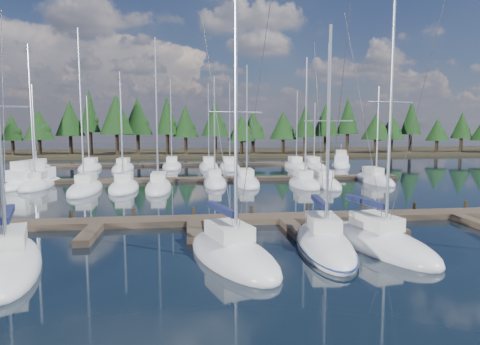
{
  "coord_description": "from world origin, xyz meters",
  "views": [
    {
      "loc": [
        -0.34,
        -9.8,
        6.39
      ],
      "look_at": [
        3.57,
        22.0,
        2.91
      ],
      "focal_mm": 32.0,
      "sensor_mm": 36.0,
      "label": 1
    }
  ],
  "objects": [
    {
      "name": "back_sailboat_rows",
      "position": [
        -0.44,
        44.88,
        0.26
      ],
      "size": [
        47.36,
        32.59,
        16.31
      ],
      "color": "silver",
      "rests_on": "ground"
    },
    {
      "name": "front_sailboat_2",
      "position": [
        -8.41,
        9.94,
        0.28
      ],
      "size": [
        5.28,
        9.32,
        13.12
      ],
      "color": "silver",
      "rests_on": "ground"
    },
    {
      "name": "front_sailboat_4",
      "position": [
        6.67,
        11.25,
        0.27
      ],
      "size": [
        3.74,
        8.98,
        12.08
      ],
      "color": "silver",
      "rests_on": "ground"
    },
    {
      "name": "motor_yacht_left",
      "position": [
        -16.94,
        37.86,
        0.5
      ],
      "size": [
        6.04,
        9.54,
        4.53
      ],
      "color": "silver",
      "rests_on": "ground"
    },
    {
      "name": "front_sailboat_5",
      "position": [
        9.66,
        11.09,
        0.29
      ],
      "size": [
        4.55,
        8.84,
        13.77
      ],
      "color": "silver",
      "rests_on": "ground"
    },
    {
      "name": "tree_line",
      "position": [
        -3.13,
        80.13,
        7.35
      ],
      "size": [
        185.82,
        11.74,
        13.34
      ],
      "color": "black",
      "rests_on": "far_shore"
    },
    {
      "name": "far_shore",
      "position": [
        0.0,
        90.0,
        0.3
      ],
      "size": [
        220.0,
        30.0,
        0.6
      ],
      "primitive_type": "cube",
      "color": "#2D2719",
      "rests_on": "ground"
    },
    {
      "name": "main_dock",
      "position": [
        0.0,
        17.36,
        0.2
      ],
      "size": [
        44.0,
        6.13,
        0.9
      ],
      "color": "#4A3C2E",
      "rests_on": "ground"
    },
    {
      "name": "ground",
      "position": [
        0.0,
        30.0,
        0.0
      ],
      "size": [
        260.0,
        260.0,
        0.0
      ],
      "primitive_type": "plane",
      "color": "black",
      "rests_on": "ground"
    },
    {
      "name": "front_sailboat_3",
      "position": [
        1.72,
        10.02,
        0.28
      ],
      "size": [
        5.28,
        8.61,
        12.75
      ],
      "color": "silver",
      "rests_on": "ground"
    },
    {
      "name": "motor_yacht_right",
      "position": [
        23.74,
        55.14,
        0.48
      ],
      "size": [
        5.5,
        9.06,
        4.3
      ],
      "color": "silver",
      "rests_on": "ground"
    },
    {
      "name": "back_docks",
      "position": [
        0.0,
        49.58,
        0.2
      ],
      "size": [
        50.0,
        21.8,
        0.4
      ],
      "color": "#4A3C2E",
      "rests_on": "ground"
    }
  ]
}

